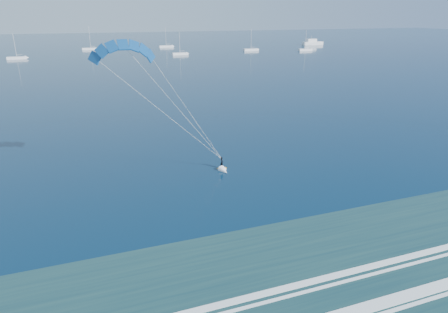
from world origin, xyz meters
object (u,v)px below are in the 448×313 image
object	(u,v)px
sailboat_2	(91,49)
sailboat_4	(166,46)
motor_yacht	(312,43)
sailboat_5	(251,50)
kitesurfer_rig	(176,107)
sailboat_3	(180,54)
sailboat_1	(17,58)
sailboat_6	(305,50)

from	to	relation	value
sailboat_2	sailboat_4	size ratio (longest dim) A/B	1.09
motor_yacht	sailboat_5	xyz separation A→B (m)	(-55.93, -25.47, -0.87)
kitesurfer_rig	sailboat_3	size ratio (longest dim) A/B	1.66
sailboat_5	sailboat_3	bearing A→B (deg)	-168.16
motor_yacht	sailboat_2	size ratio (longest dim) A/B	1.09
sailboat_1	sailboat_2	size ratio (longest dim) A/B	0.90
sailboat_4	sailboat_5	xyz separation A→B (m)	(39.79, -39.27, -0.00)
kitesurfer_rig	sailboat_1	xyz separation A→B (m)	(-35.38, 163.25, -8.91)
kitesurfer_rig	sailboat_2	distance (m)	203.24
sailboat_1	sailboat_2	world-z (taller)	sailboat_2
sailboat_3	sailboat_5	distance (m)	44.33
kitesurfer_rig	sailboat_1	bearing A→B (deg)	102.23
sailboat_6	sailboat_2	bearing A→B (deg)	156.86
sailboat_2	sailboat_3	bearing A→B (deg)	-48.81
sailboat_4	sailboat_6	xyz separation A→B (m)	(68.48, -49.89, -0.01)
sailboat_1	motor_yacht	bearing A→B (deg)	8.96
sailboat_6	kitesurfer_rig	bearing A→B (deg)	-125.97
motor_yacht	sailboat_4	world-z (taller)	sailboat_4
sailboat_2	sailboat_3	world-z (taller)	sailboat_2
sailboat_4	sailboat_1	bearing A→B (deg)	-152.41
sailboat_4	sailboat_5	bearing A→B (deg)	-44.62
sailboat_4	sailboat_5	size ratio (longest dim) A/B	1.01
sailboat_6	sailboat_3	bearing A→B (deg)	178.79
motor_yacht	sailboat_3	distance (m)	105.16
kitesurfer_rig	sailboat_3	distance (m)	161.60
sailboat_6	sailboat_1	bearing A→B (deg)	176.70
motor_yacht	sailboat_6	bearing A→B (deg)	-127.03
sailboat_3	sailboat_6	size ratio (longest dim) A/B	1.02
sailboat_4	sailboat_6	distance (m)	84.73
sailboat_6	sailboat_5	bearing A→B (deg)	159.69
sailboat_3	sailboat_1	bearing A→B (deg)	174.72
sailboat_2	motor_yacht	bearing A→B (deg)	-4.98
kitesurfer_rig	sailboat_2	bearing A→B (deg)	90.21
sailboat_4	sailboat_5	world-z (taller)	sailboat_4
sailboat_2	sailboat_4	xyz separation A→B (m)	(44.54, 1.58, -0.01)
motor_yacht	sailboat_5	distance (m)	61.46
sailboat_4	motor_yacht	bearing A→B (deg)	-8.20
sailboat_5	sailboat_4	bearing A→B (deg)	135.38
kitesurfer_rig	motor_yacht	size ratio (longest dim) A/B	1.31
sailboat_1	sailboat_5	distance (m)	118.99
sailboat_2	sailboat_5	world-z (taller)	sailboat_2
sailboat_5	motor_yacht	bearing A→B (deg)	24.49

